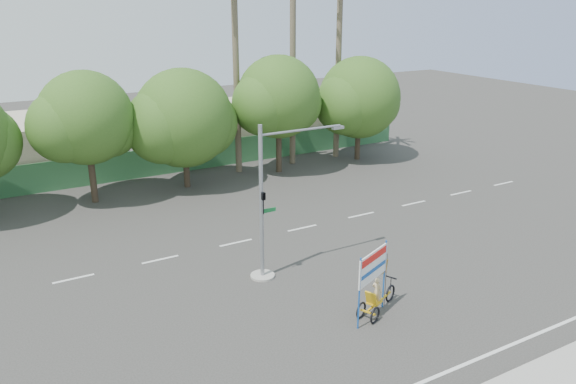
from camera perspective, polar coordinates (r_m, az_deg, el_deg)
ground at (r=23.91m, az=7.32°, el=-11.01°), size 120.00×120.00×0.00m
fence at (r=41.42m, az=-10.60°, el=3.41°), size 38.00×0.08×2.00m
building_left at (r=43.61m, az=-25.20°, el=4.05°), size 12.00×8.00×4.00m
building_right at (r=48.25m, az=-3.42°, el=6.87°), size 14.00×8.00×3.60m
tree_left at (r=35.52m, az=-19.91°, el=6.76°), size 6.66×5.60×8.07m
tree_center at (r=37.06m, az=-10.65°, el=7.10°), size 7.62×6.40×7.85m
tree_right at (r=39.69m, az=-1.02°, el=9.33°), size 6.90×5.80×8.36m
tree_far_right at (r=43.52m, az=7.21°, el=9.25°), size 7.38×6.20×7.94m
palm_tall at (r=41.46m, az=0.50°, el=17.01°), size 3.73×3.79×17.45m
palm_mid at (r=43.65m, az=5.22°, el=15.63°), size 3.73×3.79×15.45m
palm_short at (r=39.50m, az=-5.36°, el=14.50°), size 3.73×3.79×14.45m
traffic_signal at (r=24.62m, az=-2.06°, el=-2.40°), size 4.72×1.10×7.00m
trike_billboard at (r=22.56m, az=8.88°, el=-9.52°), size 2.84×1.44×3.01m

